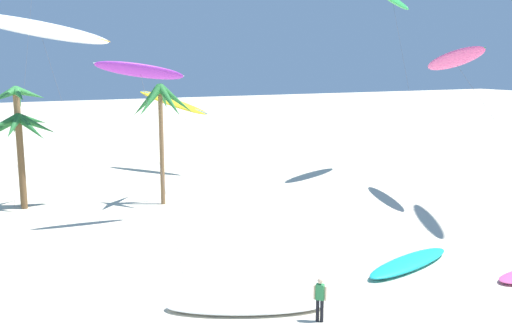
# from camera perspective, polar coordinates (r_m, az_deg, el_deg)

# --- Properties ---
(palm_tree_2) EXTENTS (4.73, 4.80, 6.35)m
(palm_tree_2) POSITION_cam_1_polar(r_m,az_deg,el_deg) (40.66, -22.21, 3.04)
(palm_tree_2) COLOR brown
(palm_tree_2) RESTS_ON ground
(palm_tree_3) EXTENTS (3.56, 3.50, 8.07)m
(palm_tree_3) POSITION_cam_1_polar(r_m,az_deg,el_deg) (41.33, -22.42, 4.72)
(palm_tree_3) COLOR olive
(palm_tree_3) RESTS_ON ground
(palm_tree_4) EXTENTS (4.42, 4.55, 8.20)m
(palm_tree_4) POSITION_cam_1_polar(r_m,az_deg,el_deg) (39.31, -9.29, 5.60)
(palm_tree_4) COLOR olive
(palm_tree_4) RESTS_ON ground
(flying_kite_1) EXTENTS (8.76, 7.49, 13.01)m
(flying_kite_1) POSITION_cam_1_polar(r_m,az_deg,el_deg) (39.31, -20.51, 12.38)
(flying_kite_1) COLOR white
(flying_kite_1) RESTS_ON ground
(flying_kite_5) EXTENTS (5.31, 10.19, 10.01)m
(flying_kite_5) POSITION_cam_1_polar(r_m,az_deg,el_deg) (34.16, -11.30, 9.05)
(flying_kite_5) COLOR purple
(flying_kite_5) RESTS_ON ground
(flying_kite_6) EXTENTS (5.17, 10.16, 11.01)m
(flying_kite_6) POSITION_cam_1_polar(r_m,az_deg,el_deg) (42.50, 18.87, 9.78)
(flying_kite_6) COLOR #EA5193
(flying_kite_6) RESTS_ON ground
(flying_kite_7) EXTENTS (5.20, 10.66, 7.31)m
(flying_kite_7) POSITION_cam_1_polar(r_m,az_deg,el_deg) (51.38, -8.20, 6.07)
(flying_kite_7) COLOR yellow
(flying_kite_7) RESTS_ON ground
(grounded_kite_0) EXTENTS (6.44, 4.28, 0.37)m
(grounded_kite_0) POSITION_cam_1_polar(r_m,az_deg,el_deg) (23.50, -1.07, -13.63)
(grounded_kite_0) COLOR white
(grounded_kite_0) RESTS_ON ground
(grounded_kite_2) EXTENTS (6.17, 3.05, 0.41)m
(grounded_kite_2) POSITION_cam_1_polar(r_m,az_deg,el_deg) (28.92, 14.81, -9.29)
(grounded_kite_2) COLOR #19B2B7
(grounded_kite_2) RESTS_ON ground
(person_mid_field) EXTENTS (0.38, 0.39, 1.72)m
(person_mid_field) POSITION_cam_1_polar(r_m,az_deg,el_deg) (22.34, 6.30, -12.89)
(person_mid_field) COLOR black
(person_mid_field) RESTS_ON ground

